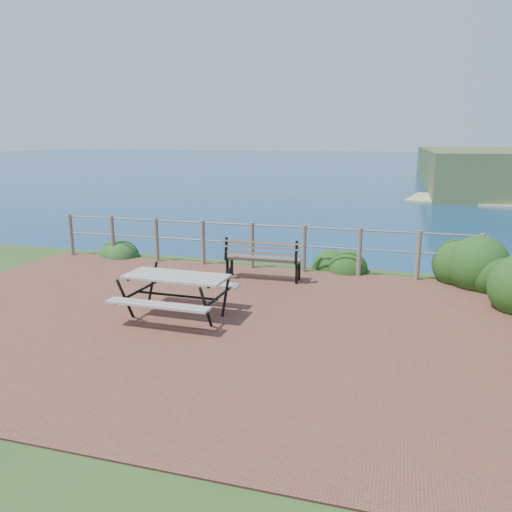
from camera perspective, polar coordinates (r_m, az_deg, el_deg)
The scene contains 8 objects.
ground at distance 7.96m, azimuth -7.52°, elevation -7.18°, with size 10.00×7.00×0.12m, color brown.
ocean at distance 206.86m, azimuth 15.88°, elevation 11.70°, with size 1200.00×1200.00×0.00m, color #135276.
safety_railing at distance 10.84m, azimuth -0.47°, elevation 1.50°, with size 9.40×0.10×1.00m.
picnic_table at distance 7.92m, azimuth -9.03°, elevation -4.02°, with size 1.62×1.39×0.68m.
park_bench at distance 9.92m, azimuth 0.84°, elevation 0.40°, with size 1.54×0.42×0.86m.
shrub_right_edge at distance 10.39m, azimuth 23.87°, elevation -3.40°, with size 1.17×1.17×1.67m, color #193D13.
shrub_lip_west at distance 12.60m, azimuth -14.66°, elevation 0.03°, with size 0.87×0.87×0.64m, color #255620.
shrub_lip_east at distance 11.03m, azimuth 9.86°, elevation -1.55°, with size 0.87×0.87×0.65m, color #193D13.
Camera 1 is at (3.08, -6.82, 2.72)m, focal length 35.00 mm.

